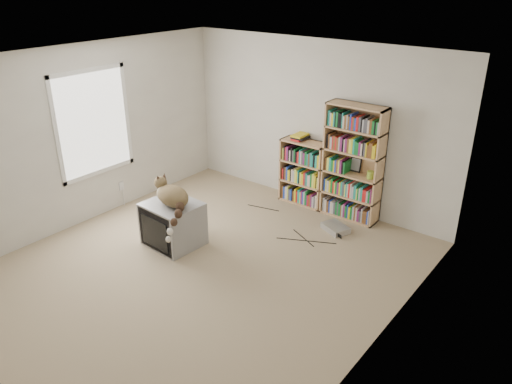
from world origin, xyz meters
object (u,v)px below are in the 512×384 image
Objects in this scene: cat at (172,201)px; bookcase_tall at (353,165)px; crt_tv at (174,224)px; bookcase_short at (304,174)px; dvd_player at (335,228)px.

cat is 2.63m from bookcase_tall.
bookcase_tall is (1.47, 2.16, 0.52)m from crt_tv.
cat is 0.42× the size of bookcase_tall.
crt_tv is 0.71× the size of bookcase_short.
bookcase_short is (0.65, 2.16, 0.18)m from crt_tv.
bookcase_short reaches higher than cat.
cat is 2.33m from dvd_player.
bookcase_tall reaches higher than bookcase_short.
crt_tv reaches higher than dvd_player.
bookcase_tall is at bearing 65.70° from cat.
crt_tv is 0.42× the size of bookcase_tall.
cat is 1.96× the size of dvd_player.
dvd_player is at bearing -30.78° from bookcase_short.
cat is 2.32m from bookcase_short.
crt_tv is 2.66m from bookcase_tall.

